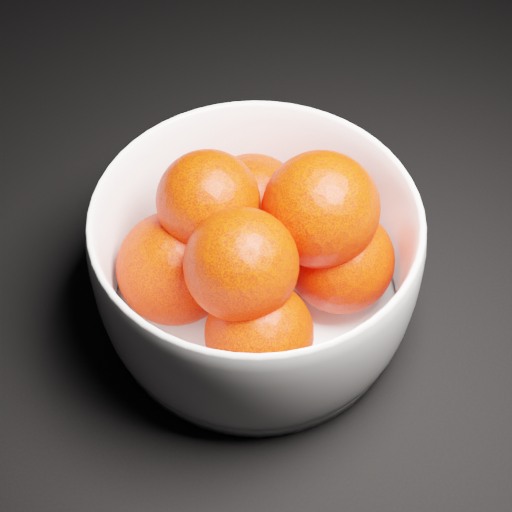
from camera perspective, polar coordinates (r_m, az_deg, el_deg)
bowl at (r=0.56m, az=-0.00°, el=-0.39°), size 0.25×0.25×0.12m
orange_pile at (r=0.55m, az=0.06°, el=0.76°), size 0.20×0.19×0.14m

